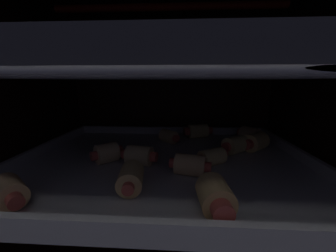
{
  "coord_description": "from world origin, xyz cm",
  "views": [
    {
      "loc": [
        2.09,
        -29.92,
        23.92
      ],
      "look_at": [
        0.0,
        6.78,
        15.5
      ],
      "focal_mm": 20.89,
      "sensor_mm": 36.0,
      "label": 1
    }
  ],
  "objects_px": {
    "oven_rack_upper": "(165,77)",
    "pig_in_blanket_upper_7": "(34,56)",
    "pig_in_blanket_lower_5": "(169,136)",
    "pig_in_blanket_upper_6": "(214,63)",
    "baking_tray_lower": "(166,161)",
    "pig_in_blanket_lower_1": "(212,157)",
    "baking_tray_upper": "(165,71)",
    "pig_in_blanket_upper_0": "(190,63)",
    "pig_in_blanket_lower_10": "(235,145)",
    "pig_in_blanket_upper_2": "(168,57)",
    "pig_in_blanket_lower_4": "(198,131)",
    "pig_in_blanket_upper_1": "(218,66)",
    "pig_in_blanket_upper_4": "(73,65)",
    "pig_in_blanket_lower_7": "(250,134)",
    "pig_in_blanket_lower_8": "(139,155)",
    "pig_in_blanket_lower_11": "(256,142)",
    "pig_in_blanket_lower_2": "(9,191)",
    "pig_in_blanket_upper_3": "(143,64)",
    "pig_in_blanket_lower_0": "(215,196)",
    "pig_in_blanket_lower_6": "(131,178)",
    "pig_in_blanket_lower_9": "(190,165)",
    "pig_in_blanket_lower_3": "(107,153)",
    "pig_in_blanket_upper_5": "(243,61)",
    "oven_rack_lower": "(166,166)"
  },
  "relations": [
    {
      "from": "oven_rack_upper",
      "to": "pig_in_blanket_upper_7",
      "type": "relative_size",
      "value": 9.39
    },
    {
      "from": "pig_in_blanket_lower_5",
      "to": "pig_in_blanket_upper_6",
      "type": "relative_size",
      "value": 0.78
    },
    {
      "from": "baking_tray_lower",
      "to": "pig_in_blanket_lower_1",
      "type": "bearing_deg",
      "value": -13.76
    },
    {
      "from": "pig_in_blanket_upper_7",
      "to": "pig_in_blanket_upper_6",
      "type": "bearing_deg",
      "value": 27.99
    },
    {
      "from": "baking_tray_upper",
      "to": "pig_in_blanket_upper_0",
      "type": "height_order",
      "value": "pig_in_blanket_upper_0"
    },
    {
      "from": "pig_in_blanket_lower_10",
      "to": "pig_in_blanket_upper_2",
      "type": "xyz_separation_m",
      "value": [
        -0.12,
        -0.05,
        0.14
      ]
    },
    {
      "from": "pig_in_blanket_lower_4",
      "to": "pig_in_blanket_upper_1",
      "type": "height_order",
      "value": "pig_in_blanket_upper_1"
    },
    {
      "from": "baking_tray_lower",
      "to": "pig_in_blanket_upper_4",
      "type": "xyz_separation_m",
      "value": [
        -0.19,
        0.08,
        0.16
      ]
    },
    {
      "from": "pig_in_blanket_lower_10",
      "to": "pig_in_blanket_lower_7",
      "type": "bearing_deg",
      "value": 54.6
    },
    {
      "from": "pig_in_blanket_lower_1",
      "to": "pig_in_blanket_lower_8",
      "type": "relative_size",
      "value": 0.98
    },
    {
      "from": "pig_in_blanket_lower_11",
      "to": "pig_in_blanket_lower_2",
      "type": "bearing_deg",
      "value": -150.25
    },
    {
      "from": "pig_in_blanket_upper_4",
      "to": "pig_in_blanket_lower_7",
      "type": "bearing_deg",
      "value": 3.92
    },
    {
      "from": "pig_in_blanket_upper_3",
      "to": "pig_in_blanket_lower_0",
      "type": "bearing_deg",
      "value": -62.78
    },
    {
      "from": "pig_in_blanket_lower_6",
      "to": "pig_in_blanket_upper_2",
      "type": "height_order",
      "value": "pig_in_blanket_upper_2"
    },
    {
      "from": "pig_in_blanket_lower_9",
      "to": "pig_in_blanket_upper_3",
      "type": "bearing_deg",
      "value": 123.55
    },
    {
      "from": "pig_in_blanket_lower_4",
      "to": "pig_in_blanket_lower_11",
      "type": "relative_size",
      "value": 1.11
    },
    {
      "from": "pig_in_blanket_lower_3",
      "to": "pig_in_blanket_lower_9",
      "type": "bearing_deg",
      "value": -15.56
    },
    {
      "from": "baking_tray_lower",
      "to": "pig_in_blanket_upper_5",
      "type": "xyz_separation_m",
      "value": [
        0.13,
        0.05,
        0.16
      ]
    },
    {
      "from": "pig_in_blanket_lower_0",
      "to": "pig_in_blanket_upper_0",
      "type": "relative_size",
      "value": 1.32
    },
    {
      "from": "pig_in_blanket_upper_0",
      "to": "pig_in_blanket_upper_1",
      "type": "xyz_separation_m",
      "value": [
        0.06,
        0.08,
        0.0
      ]
    },
    {
      "from": "pig_in_blanket_lower_2",
      "to": "pig_in_blanket_upper_0",
      "type": "relative_size",
      "value": 1.23
    },
    {
      "from": "pig_in_blanket_upper_4",
      "to": "pig_in_blanket_lower_3",
      "type": "bearing_deg",
      "value": -46.68
    },
    {
      "from": "pig_in_blanket_upper_5",
      "to": "pig_in_blanket_lower_2",
      "type": "bearing_deg",
      "value": -147.58
    },
    {
      "from": "pig_in_blanket_upper_7",
      "to": "pig_in_blanket_lower_2",
      "type": "bearing_deg",
      "value": -81.38
    },
    {
      "from": "pig_in_blanket_lower_9",
      "to": "pig_in_blanket_lower_7",
      "type": "bearing_deg",
      "value": 49.87
    },
    {
      "from": "pig_in_blanket_lower_4",
      "to": "pig_in_blanket_lower_7",
      "type": "bearing_deg",
      "value": -12.69
    },
    {
      "from": "pig_in_blanket_lower_6",
      "to": "pig_in_blanket_upper_4",
      "type": "height_order",
      "value": "pig_in_blanket_upper_4"
    },
    {
      "from": "pig_in_blanket_lower_1",
      "to": "pig_in_blanket_upper_3",
      "type": "relative_size",
      "value": 0.93
    },
    {
      "from": "pig_in_blanket_lower_0",
      "to": "pig_in_blanket_upper_6",
      "type": "relative_size",
      "value": 1.06
    },
    {
      "from": "oven_rack_lower",
      "to": "pig_in_blanket_upper_6",
      "type": "distance_m",
      "value": 0.21
    },
    {
      "from": "pig_in_blanket_lower_8",
      "to": "pig_in_blanket_lower_10",
      "type": "relative_size",
      "value": 1.14
    },
    {
      "from": "oven_rack_lower",
      "to": "pig_in_blanket_lower_0",
      "type": "height_order",
      "value": "pig_in_blanket_lower_0"
    },
    {
      "from": "pig_in_blanket_lower_0",
      "to": "pig_in_blanket_lower_7",
      "type": "height_order",
      "value": "pig_in_blanket_lower_0"
    },
    {
      "from": "oven_rack_lower",
      "to": "pig_in_blanket_lower_7",
      "type": "distance_m",
      "value": 0.2
    },
    {
      "from": "oven_rack_lower",
      "to": "pig_in_blanket_lower_4",
      "type": "relative_size",
      "value": 7.31
    },
    {
      "from": "pig_in_blanket_lower_2",
      "to": "pig_in_blanket_upper_4",
      "type": "bearing_deg",
      "value": 98.5
    },
    {
      "from": "pig_in_blanket_lower_10",
      "to": "oven_rack_upper",
      "type": "height_order",
      "value": "oven_rack_upper"
    },
    {
      "from": "pig_in_blanket_lower_7",
      "to": "pig_in_blanket_lower_11",
      "type": "bearing_deg",
      "value": -99.11
    },
    {
      "from": "oven_rack_lower",
      "to": "pig_in_blanket_upper_0",
      "type": "relative_size",
      "value": 10.4
    },
    {
      "from": "pig_in_blanket_upper_3",
      "to": "baking_tray_lower",
      "type": "bearing_deg",
      "value": -58.12
    },
    {
      "from": "oven_rack_upper",
      "to": "baking_tray_upper",
      "type": "height_order",
      "value": "baking_tray_upper"
    },
    {
      "from": "pig_in_blanket_lower_3",
      "to": "pig_in_blanket_upper_2",
      "type": "distance_m",
      "value": 0.17
    },
    {
      "from": "pig_in_blanket_lower_8",
      "to": "pig_in_blanket_upper_4",
      "type": "relative_size",
      "value": 1.08
    },
    {
      "from": "pig_in_blanket_lower_3",
      "to": "pig_in_blanket_lower_4",
      "type": "relative_size",
      "value": 0.69
    },
    {
      "from": "pig_in_blanket_lower_1",
      "to": "pig_in_blanket_upper_2",
      "type": "xyz_separation_m",
      "value": [
        -0.07,
        0.0,
        0.15
      ]
    },
    {
      "from": "pig_in_blanket_lower_9",
      "to": "pig_in_blanket_upper_0",
      "type": "bearing_deg",
      "value": 89.06
    },
    {
      "from": "pig_in_blanket_lower_2",
      "to": "pig_in_blanket_lower_9",
      "type": "height_order",
      "value": "same"
    },
    {
      "from": "pig_in_blanket_upper_3",
      "to": "oven_rack_lower",
      "type": "bearing_deg",
      "value": -58.12
    },
    {
      "from": "pig_in_blanket_upper_0",
      "to": "pig_in_blanket_upper_3",
      "type": "relative_size",
      "value": 0.77
    },
    {
      "from": "pig_in_blanket_upper_6",
      "to": "pig_in_blanket_upper_0",
      "type": "bearing_deg",
      "value": -139.74
    }
  ]
}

